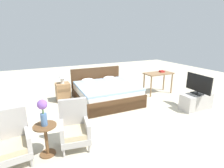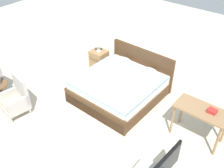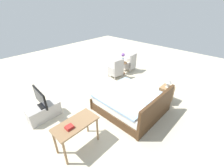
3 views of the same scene
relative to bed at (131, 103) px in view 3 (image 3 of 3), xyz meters
name	(u,v)px [view 3 (image 3 of 3)]	position (x,y,z in m)	size (l,w,h in m)	color
ground_plane	(112,98)	(-0.07, -0.94, -0.30)	(16.00, 16.00, 0.00)	beige
bed	(131,103)	(0.00, 0.00, 0.00)	(1.86, 1.99, 0.96)	#472D19
armchair_by_window_left	(130,64)	(-2.54, -1.97, 0.08)	(0.59, 0.59, 0.92)	#ADA8A3
armchair_by_window_right	(116,70)	(-1.49, -1.97, 0.08)	(0.62, 0.62, 0.92)	#ADA8A3
side_table	(123,67)	(-2.02, -2.02, 0.07)	(0.40, 0.40, 0.59)	brown
flower_vase	(123,57)	(-2.02, -2.02, 0.59)	(0.17, 0.17, 0.48)	#4C709E
nightstand	(166,94)	(-1.25, 0.61, 0.00)	(0.44, 0.41, 0.59)	#997047
table_lamp	(169,82)	(-1.25, 0.61, 0.51)	(0.22, 0.22, 0.33)	silver
tv_stand	(44,112)	(2.14, -1.74, -0.07)	(0.96, 0.40, 0.46)	#B7B2AD
tv_flatscreen	(40,98)	(2.15, -1.74, 0.46)	(0.22, 0.85, 0.57)	black
vanity_desk	(76,127)	(2.06, -0.12, 0.36)	(1.04, 0.52, 0.78)	#8E6B47
book_stack	(69,127)	(2.24, -0.08, 0.51)	(0.17, 0.16, 0.06)	#AD2823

